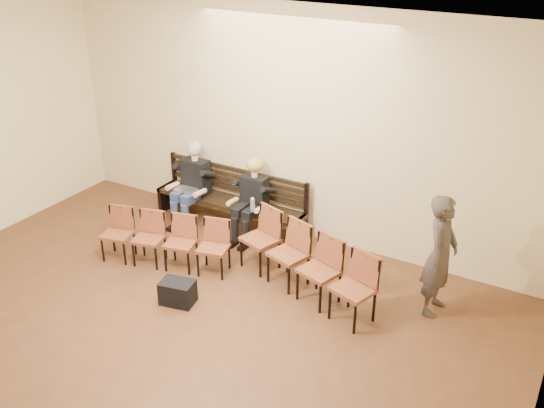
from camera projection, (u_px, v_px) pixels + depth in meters
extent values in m
cube|color=beige|center=(292.00, 125.00, 8.88)|extent=(8.00, 0.02, 3.50)
cube|color=black|center=(230.00, 213.00, 9.69)|extent=(2.60, 0.90, 0.45)
cube|color=silver|center=(186.00, 191.00, 9.64)|extent=(0.35, 0.28, 0.24)
cylinder|color=silver|center=(253.00, 212.00, 8.99)|extent=(0.07, 0.07, 0.22)
cube|color=black|center=(178.00, 292.00, 7.81)|extent=(0.48, 0.37, 0.32)
imported|color=#3C3631|center=(442.00, 247.00, 7.34)|extent=(0.46, 0.69, 1.84)
cube|color=brown|center=(164.00, 241.00, 8.55)|extent=(1.92, 0.88, 0.77)
cube|color=brown|center=(303.00, 263.00, 7.91)|extent=(2.20, 1.10, 0.89)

